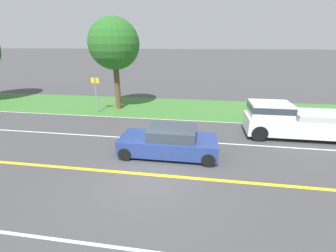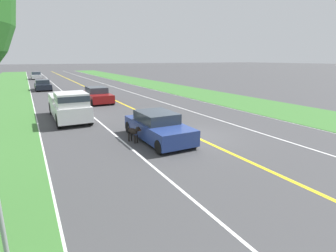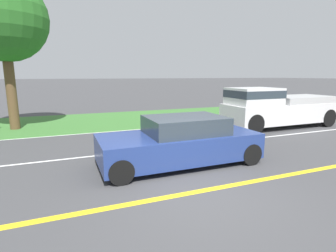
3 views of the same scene
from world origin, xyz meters
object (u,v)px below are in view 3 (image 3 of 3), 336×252
pickup_truck (276,107)px  roadside_tree_right_near (3,19)px  dog (168,136)px  ego_car (180,142)px

pickup_truck → roadside_tree_right_near: (4.09, 11.72, 3.92)m
dog → pickup_truck: 6.74m
dog → roadside_tree_right_near: (6.07, 5.29, 4.37)m
pickup_truck → roadside_tree_right_near: roadside_tree_right_near is taller
ego_car → dog: ego_car is taller
pickup_truck → ego_car: bearing=115.9°
ego_car → pickup_truck: 7.28m
dog → pickup_truck: bearing=-89.7°
ego_car → roadside_tree_right_near: 9.88m
pickup_truck → roadside_tree_right_near: bearing=70.7°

